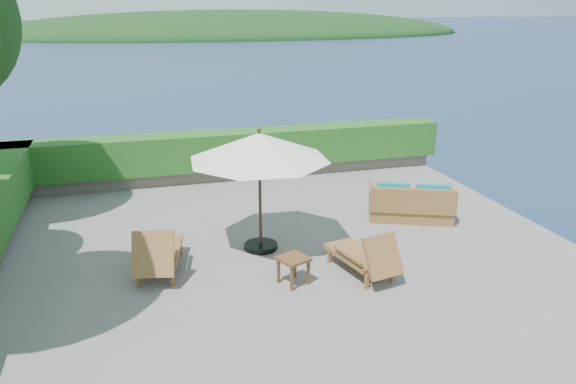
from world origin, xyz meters
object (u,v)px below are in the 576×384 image
object	(u,v)px
lounge_right	(365,255)
side_table	(293,262)
lounge_left	(158,252)
patio_umbrella	(259,148)
wicker_loveseat	(411,204)

from	to	relation	value
lounge_right	side_table	bearing A→B (deg)	165.99
lounge_left	lounge_right	bearing A→B (deg)	-5.98
lounge_left	lounge_right	size ratio (longest dim) A/B	1.08
patio_umbrella	lounge_right	xyz separation A→B (m)	(1.56, -1.66, -1.72)
patio_umbrella	side_table	bearing A→B (deg)	-82.56
patio_umbrella	lounge_left	world-z (taller)	patio_umbrella
lounge_left	wicker_loveseat	bearing A→B (deg)	23.06
patio_umbrella	wicker_loveseat	xyz separation A→B (m)	(3.70, 0.68, -1.75)
patio_umbrella	side_table	world-z (taller)	patio_umbrella
lounge_left	lounge_right	world-z (taller)	lounge_left
lounge_left	side_table	distance (m)	2.51
lounge_left	lounge_right	distance (m)	3.79
patio_umbrella	lounge_left	xyz separation A→B (m)	(-2.06, -0.55, -1.69)
patio_umbrella	lounge_right	distance (m)	2.86
patio_umbrella	wicker_loveseat	bearing A→B (deg)	10.36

